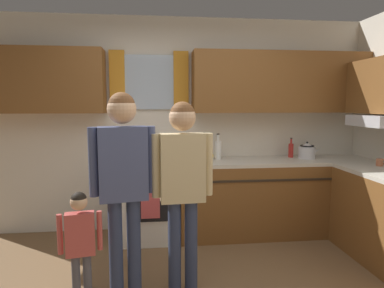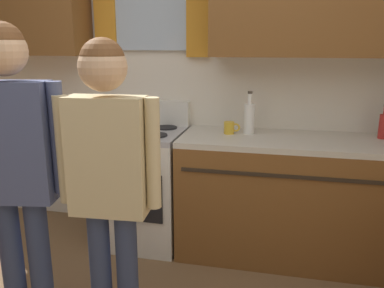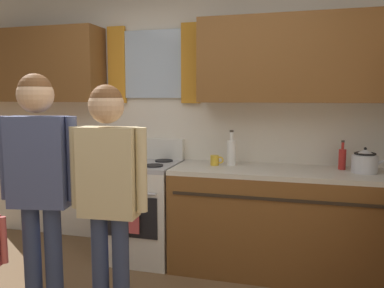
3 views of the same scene
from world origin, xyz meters
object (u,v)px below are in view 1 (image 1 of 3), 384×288
object	(u,v)px
stove_oven	(151,198)
adult_in_plaid	(183,175)
bottle_sauce_red	(291,150)
stovetop_kettle	(307,151)
small_child	(80,238)
cup_terracotta	(380,162)
mug_mustard_yellow	(207,156)
bottle_milk_white	(218,149)
adult_holding_child	(123,171)

from	to	relation	value
stove_oven	adult_in_plaid	world-z (taller)	adult_in_plaid
bottle_sauce_red	stovetop_kettle	distance (m)	0.19
small_child	stovetop_kettle	bearing A→B (deg)	30.84
adult_in_plaid	cup_terracotta	bearing A→B (deg)	16.96
mug_mustard_yellow	stovetop_kettle	size ratio (longest dim) A/B	0.44
cup_terracotta	small_child	distance (m)	3.09
bottle_milk_white	adult_holding_child	xyz separation A→B (m)	(-1.00, -1.32, 0.02)
stove_oven	mug_mustard_yellow	size ratio (longest dim) A/B	9.15
bottle_milk_white	cup_terracotta	xyz separation A→B (m)	(1.64, -0.63, -0.08)
stove_oven	bottle_sauce_red	xyz separation A→B (m)	(1.74, 0.13, 0.53)
mug_mustard_yellow	cup_terracotta	world-z (taller)	mug_mustard_yellow
cup_terracotta	bottle_milk_white	bearing A→B (deg)	159.04
bottle_milk_white	stovetop_kettle	size ratio (longest dim) A/B	1.14
bottle_sauce_red	bottle_milk_white	bearing A→B (deg)	-177.18
bottle_sauce_red	adult_in_plaid	distance (m)	1.99
adult_holding_child	stovetop_kettle	bearing A→B (deg)	31.15
bottle_sauce_red	adult_holding_child	distance (m)	2.37
bottle_sauce_red	bottle_milk_white	world-z (taller)	bottle_milk_white
mug_mustard_yellow	small_child	xyz separation A→B (m)	(-1.17, -1.45, -0.36)
mug_mustard_yellow	stovetop_kettle	distance (m)	1.23
stove_oven	adult_holding_child	distance (m)	1.37
bottle_milk_white	adult_holding_child	distance (m)	1.66
mug_mustard_yellow	stove_oven	bearing A→B (deg)	-176.02
bottle_sauce_red	adult_holding_child	xyz separation A→B (m)	(-1.93, -1.37, 0.04)
stove_oven	adult_holding_child	bearing A→B (deg)	-98.89
stovetop_kettle	adult_holding_child	bearing A→B (deg)	-148.85
cup_terracotta	small_child	bearing A→B (deg)	-163.72
cup_terracotta	adult_holding_child	bearing A→B (deg)	-165.29
adult_in_plaid	mug_mustard_yellow	bearing A→B (deg)	72.40
mug_mustard_yellow	small_child	size ratio (longest dim) A/B	0.13
bottle_milk_white	mug_mustard_yellow	bearing A→B (deg)	-163.11
cup_terracotta	stovetop_kettle	distance (m)	0.80
bottle_milk_white	cup_terracotta	world-z (taller)	bottle_milk_white
cup_terracotta	small_child	size ratio (longest dim) A/B	0.12
stove_oven	small_child	bearing A→B (deg)	-109.57
stove_oven	bottle_milk_white	bearing A→B (deg)	6.25
mug_mustard_yellow	bottle_milk_white	bearing A→B (deg)	16.89
stovetop_kettle	small_child	xyz separation A→B (m)	(-2.40, -1.43, -0.41)
small_child	adult_in_plaid	bearing A→B (deg)	14.32
adult_holding_child	adult_in_plaid	xyz separation A→B (m)	(0.47, 0.03, -0.04)
stove_oven	bottle_sauce_red	world-z (taller)	bottle_sauce_red
stove_oven	small_child	world-z (taller)	stove_oven
mug_mustard_yellow	adult_holding_child	size ratio (longest dim) A/B	0.07
cup_terracotta	small_child	xyz separation A→B (m)	(-2.95, -0.86, -0.36)
stovetop_kettle	bottle_milk_white	bearing A→B (deg)	176.86
adult_in_plaid	stove_oven	bearing A→B (deg)	102.72
bottle_sauce_red	cup_terracotta	bearing A→B (deg)	-43.47
cup_terracotta	bottle_sauce_red	bearing A→B (deg)	136.53
cup_terracotta	adult_holding_child	distance (m)	2.73
bottle_milk_white	adult_in_plaid	xyz separation A→B (m)	(-0.53, -1.29, -0.03)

